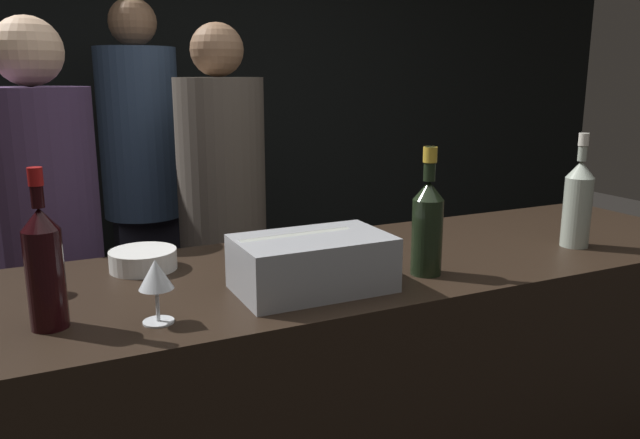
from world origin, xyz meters
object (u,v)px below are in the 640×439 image
Objects in this scene: bowl_white at (143,259)px; person_in_hoodie at (223,210)px; person_blond_tee at (143,178)px; person_grey_polo at (48,253)px; red_wine_bottle_tall at (44,264)px; wine_glass at (156,277)px; candle_votive at (43,282)px; ice_bin_with_bottles at (310,261)px; white_wine_bottle at (578,201)px; champagne_bottle at (427,223)px.

person_in_hoodie is at bearing 61.15° from bowl_white.
person_blond_tee reaches higher than person_grey_polo.
red_wine_bottle_tall is 0.18× the size of person_blond_tee.
candle_votive is (-0.20, 0.29, -0.07)m from wine_glass.
white_wine_bottle is (0.87, 0.01, 0.06)m from ice_bin_with_bottles.
bowl_white is at bearing 165.13° from white_wine_bottle.
red_wine_bottle_tall reaches higher than wine_glass.
wine_glass is at bearing -177.28° from champagne_bottle.
ice_bin_with_bottles is 1.07× the size of white_wine_bottle.
white_wine_bottle is 1.39m from person_in_hoodie.
white_wine_bottle reaches higher than champagne_bottle.
ice_bin_with_bottles is 0.21× the size of person_in_hoodie.
wine_glass is 0.21m from red_wine_bottle_tall.
wine_glass is at bearing -177.03° from white_wine_bottle.
red_wine_bottle_tall reaches higher than candle_votive.
white_wine_bottle reaches higher than bowl_white.
person_blond_tee is at bearing 93.29° from ice_bin_with_bottles.
wine_glass is (-0.04, -0.38, 0.07)m from bowl_white.
red_wine_bottle_tall is 1.37m from person_in_hoodie.
person_in_hoodie is at bearing 67.68° from wine_glass.
ice_bin_with_bottles is 0.20× the size of person_blond_tee.
person_blond_tee reaches higher than white_wine_bottle.
champagne_bottle is (0.64, -0.35, 0.11)m from bowl_white.
red_wine_bottle_tall is 0.19× the size of person_in_hoodie.
person_grey_polo reaches higher than red_wine_bottle_tall.
person_blond_tee is at bearing 120.29° from white_wine_bottle.
person_grey_polo is (-1.41, 0.84, -0.20)m from white_wine_bottle.
person_grey_polo reaches higher than ice_bin_with_bottles.
white_wine_bottle is 0.18× the size of person_blond_tee.
wine_glass is 0.93m from person_grey_polo.
red_wine_bottle_tall is 0.86m from person_grey_polo.
person_in_hoodie is at bearing 53.07° from candle_votive.
person_in_hoodie reaches higher than red_wine_bottle_tall.
person_blond_tee is at bearing 103.76° from champagne_bottle.
ice_bin_with_bottles is at bearing -1.86° from red_wine_bottle_tall.
person_in_hoodie is (-0.18, 1.20, -0.18)m from champagne_bottle.
bowl_white is 0.09× the size of person_blond_tee.
wine_glass is 0.68m from champagne_bottle.
person_blond_tee is 0.93m from person_grey_polo.
bowl_white is 0.53× the size of champagne_bottle.
white_wine_bottle is 1.65m from person_grey_polo.
white_wine_bottle is 0.20× the size of person_in_hoodie.
red_wine_bottle_tall is at bearing 178.14° from ice_bin_with_bottles.
person_grey_polo is at bearing 101.11° from wine_glass.
ice_bin_with_bottles is at bearing -22.46° from candle_votive.
champagne_bottle is at bearing -2.34° from red_wine_bottle_tall.
wine_glass is at bearing -95.63° from bowl_white.
wine_glass is at bearing -172.18° from ice_bin_with_bottles.
bowl_white is 0.26m from candle_votive.
wine_glass reaches higher than bowl_white.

